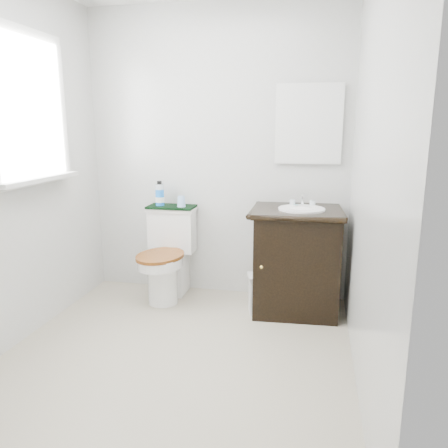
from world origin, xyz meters
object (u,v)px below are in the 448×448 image
at_px(toilet, 168,259).
at_px(mouthwash_bottle, 160,194).
at_px(vanity, 296,258).
at_px(cup, 181,201).
at_px(trash_bin, 262,293).

relative_size(toilet, mouthwash_bottle, 3.58).
height_order(toilet, vanity, vanity).
bearing_deg(cup, toilet, -137.89).
distance_m(trash_bin, mouthwash_bottle, 1.20).
relative_size(toilet, trash_bin, 2.43).
distance_m(toilet, trash_bin, 0.86).
height_order(trash_bin, cup, cup).
relative_size(toilet, vanity, 0.82).
distance_m(vanity, cup, 1.06).
bearing_deg(mouthwash_bottle, vanity, -8.53).
height_order(vanity, trash_bin, vanity).
xyz_separation_m(trash_bin, mouthwash_bottle, (-0.92, 0.28, 0.71)).
bearing_deg(toilet, cup, 42.11).
xyz_separation_m(vanity, mouthwash_bottle, (-1.17, 0.18, 0.44)).
xyz_separation_m(toilet, cup, (0.10, 0.09, 0.48)).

